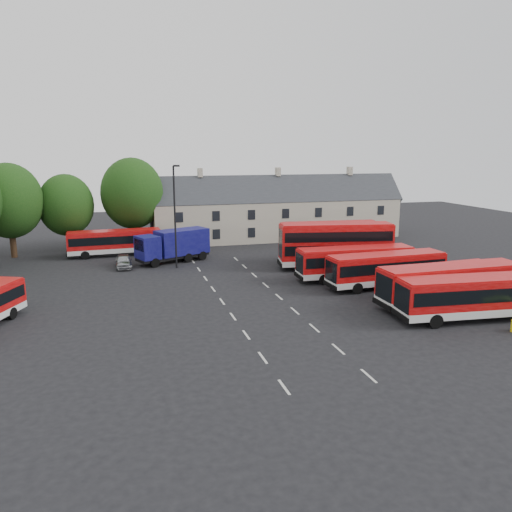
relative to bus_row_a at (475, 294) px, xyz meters
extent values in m
plane|color=black|center=(-17.03, 7.52, -1.97)|extent=(140.00, 140.00, 0.00)
cube|color=beige|center=(-17.03, -6.48, -1.96)|extent=(0.15, 1.80, 0.01)
cube|color=beige|center=(-17.03, -2.48, -1.96)|extent=(0.15, 1.80, 0.01)
cube|color=beige|center=(-17.03, 1.52, -1.96)|extent=(0.15, 1.80, 0.01)
cube|color=beige|center=(-17.03, 5.52, -1.96)|extent=(0.15, 1.80, 0.01)
cube|color=beige|center=(-17.03, 9.52, -1.96)|extent=(0.15, 1.80, 0.01)
cube|color=beige|center=(-17.03, 13.52, -1.96)|extent=(0.15, 1.80, 0.01)
cube|color=beige|center=(-17.03, 17.52, -1.96)|extent=(0.15, 1.80, 0.01)
cube|color=beige|center=(-17.03, 21.52, -1.96)|extent=(0.15, 1.80, 0.01)
cube|color=beige|center=(-17.03, 25.52, -1.96)|extent=(0.15, 1.80, 0.01)
cube|color=beige|center=(-12.03, -6.48, -1.96)|extent=(0.15, 1.80, 0.01)
cube|color=beige|center=(-12.03, -2.48, -1.96)|extent=(0.15, 1.80, 0.01)
cube|color=beige|center=(-12.03, 1.52, -1.96)|extent=(0.15, 1.80, 0.01)
cube|color=beige|center=(-12.03, 5.52, -1.96)|extent=(0.15, 1.80, 0.01)
cube|color=beige|center=(-12.03, 9.52, -1.96)|extent=(0.15, 1.80, 0.01)
cube|color=beige|center=(-12.03, 13.52, -1.96)|extent=(0.15, 1.80, 0.01)
cube|color=beige|center=(-12.03, 17.52, -1.96)|extent=(0.15, 1.80, 0.01)
cube|color=beige|center=(-12.03, 21.52, -1.96)|extent=(0.15, 1.80, 0.01)
cube|color=beige|center=(-12.03, 25.52, -1.96)|extent=(0.15, 1.80, 0.01)
cylinder|color=black|center=(-37.03, 33.52, 0.04)|extent=(0.70, 0.70, 4.02)
ellipsoid|color=#163D10|center=(-37.03, 33.52, 4.71)|extent=(7.59, 7.59, 8.73)
cylinder|color=black|center=(-31.03, 35.52, -0.22)|extent=(0.70, 0.70, 3.50)
ellipsoid|color=#163D10|center=(-31.03, 35.52, 3.84)|extent=(6.60, 6.60, 7.59)
cylinder|color=black|center=(-23.03, 36.52, 0.13)|extent=(0.70, 0.70, 4.20)
ellipsoid|color=#163D10|center=(-23.03, 36.52, 5.00)|extent=(7.92, 7.92, 9.11)
cube|color=beige|center=(-3.03, 37.52, 0.78)|extent=(35.00, 7.00, 5.50)
cube|color=#2D3035|center=(-3.03, 37.52, 3.53)|extent=(35.70, 7.13, 7.13)
cube|color=beige|center=(-14.03, 37.52, 7.50)|extent=(0.60, 0.90, 1.20)
cube|color=beige|center=(-3.03, 37.52, 7.50)|extent=(0.60, 0.90, 1.20)
cube|color=beige|center=(7.97, 37.52, 7.50)|extent=(0.60, 0.90, 1.20)
cube|color=silver|center=(0.00, 0.00, -1.15)|extent=(11.77, 3.66, 0.58)
cube|color=#B90B0C|center=(0.00, 0.00, 0.16)|extent=(11.77, 3.66, 2.05)
cube|color=black|center=(0.00, 0.00, 0.22)|extent=(11.31, 3.68, 1.00)
cube|color=#B90B0C|center=(0.00, 0.00, 1.24)|extent=(11.53, 3.53, 0.13)
cylinder|color=black|center=(-3.80, -0.85, -1.44)|extent=(1.07, 0.39, 1.05)
cylinder|color=black|center=(3.80, 0.85, -1.44)|extent=(1.07, 0.39, 1.05)
cube|color=silver|center=(0.35, 3.21, -1.11)|extent=(12.14, 2.86, 0.61)
cube|color=#B90B0C|center=(0.35, 3.21, 0.26)|extent=(12.14, 2.86, 2.15)
cube|color=black|center=(0.35, 3.21, 0.32)|extent=(11.66, 2.92, 1.05)
cube|color=#B90B0C|center=(0.35, 3.21, 1.39)|extent=(11.90, 2.74, 0.13)
cylinder|color=black|center=(-3.52, 1.93, -1.42)|extent=(1.10, 0.32, 1.10)
cylinder|color=black|center=(4.22, 4.49, -1.42)|extent=(1.10, 0.32, 1.10)
cube|color=silver|center=(1.25, 5.73, -1.26)|extent=(10.16, 2.94, 0.50)
cube|color=#B90B0C|center=(1.25, 5.73, -0.12)|extent=(10.16, 2.94, 1.78)
cube|color=black|center=(1.25, 5.73, -0.08)|extent=(9.76, 2.96, 0.87)
cube|color=#B90B0C|center=(1.25, 5.73, 0.81)|extent=(9.95, 2.83, 0.11)
cylinder|color=black|center=(-1.89, 4.49, -1.51)|extent=(0.93, 0.31, 0.91)
cylinder|color=black|center=(4.38, 6.97, -1.51)|extent=(0.93, 0.31, 0.91)
cube|color=silver|center=(-1.61, 9.83, -1.18)|extent=(11.29, 3.01, 0.56)
cube|color=#B90B0C|center=(-1.61, 9.83, 0.09)|extent=(11.29, 3.01, 1.98)
cube|color=black|center=(-1.61, 9.83, 0.14)|extent=(10.85, 3.05, 0.97)
cube|color=#B90B0C|center=(-1.61, 9.83, 1.14)|extent=(11.06, 2.90, 0.12)
cylinder|color=black|center=(-5.14, 8.53, -1.46)|extent=(1.03, 0.33, 1.02)
cylinder|color=black|center=(1.92, 11.13, -1.46)|extent=(1.03, 0.33, 1.02)
cube|color=silver|center=(-3.08, 13.13, -1.17)|extent=(11.45, 3.09, 0.57)
cube|color=#B90B0C|center=(-3.08, 13.13, 0.12)|extent=(11.45, 3.09, 2.01)
cube|color=black|center=(-3.08, 13.13, 0.17)|extent=(11.00, 3.13, 0.98)
cube|color=#B90B0C|center=(-3.08, 13.13, 1.18)|extent=(11.22, 2.98, 0.12)
cylinder|color=black|center=(-6.76, 12.13, -1.45)|extent=(1.04, 0.34, 1.03)
cylinder|color=black|center=(0.60, 14.13, -1.45)|extent=(1.04, 0.34, 1.03)
cube|color=silver|center=(-2.91, 18.02, -1.13)|extent=(12.15, 4.63, 0.59)
cube|color=#B90B0C|center=(-2.91, 18.02, 0.97)|extent=(12.15, 4.63, 3.61)
cube|color=black|center=(-2.91, 18.02, 0.27)|extent=(11.69, 4.62, 1.03)
cube|color=#B90B0C|center=(-2.91, 18.02, 2.83)|extent=(11.90, 4.48, 0.13)
cylinder|color=black|center=(-6.86, 17.45, -1.43)|extent=(1.11, 0.48, 1.08)
cylinder|color=black|center=(1.03, 18.60, -1.43)|extent=(1.11, 0.48, 1.08)
cube|color=black|center=(-2.91, 18.02, 1.67)|extent=(11.69, 4.62, 1.03)
cube|color=silver|center=(-1.99, 21.45, -1.19)|extent=(11.15, 3.46, 0.55)
cube|color=#B90B0C|center=(-1.99, 21.45, 0.75)|extent=(11.15, 3.46, 3.34)
cube|color=black|center=(-1.99, 21.45, 0.10)|extent=(10.72, 3.48, 0.95)
cube|color=#B90B0C|center=(-1.99, 21.45, 2.47)|extent=(10.93, 3.34, 0.12)
cylinder|color=black|center=(-5.59, 20.63, -1.47)|extent=(1.02, 0.37, 1.00)
cylinder|color=black|center=(1.61, 22.26, -1.47)|extent=(1.02, 0.37, 1.00)
cube|color=black|center=(-1.99, 21.45, 1.40)|extent=(10.72, 3.48, 0.95)
cube|color=silver|center=(-25.48, 31.31, -1.20)|extent=(10.94, 3.00, 0.54)
cube|color=#B90B0C|center=(-25.48, 31.31, 0.03)|extent=(10.94, 3.00, 1.92)
cube|color=black|center=(-25.48, 31.31, 0.08)|extent=(10.51, 3.03, 0.94)
cube|color=#B90B0C|center=(-25.48, 31.31, 1.04)|extent=(10.72, 2.89, 0.12)
cylinder|color=black|center=(-28.89, 30.03, -1.48)|extent=(1.00, 0.32, 0.98)
cylinder|color=black|center=(-22.08, 32.59, -1.48)|extent=(1.00, 0.32, 0.98)
cube|color=black|center=(-19.22, 25.86, -1.30)|extent=(8.45, 5.23, 0.31)
cube|color=#11105F|center=(-22.07, 24.65, 0.09)|extent=(2.90, 3.18, 2.47)
cube|color=black|center=(-22.97, 24.27, 0.46)|extent=(0.95, 2.06, 1.24)
cube|color=#11105F|center=(-18.13, 26.32, 0.25)|extent=(6.41, 4.66, 2.78)
cylinder|color=black|center=(-21.42, 23.66, -1.45)|extent=(1.06, 0.67, 1.03)
cylinder|color=black|center=(-16.79, 28.15, -1.45)|extent=(1.06, 0.67, 1.03)
imported|color=#A4A7AC|center=(-24.68, 24.58, -1.26)|extent=(1.69, 4.16, 1.41)
cylinder|color=black|center=(-19.22, 22.80, 3.44)|extent=(0.19, 0.19, 10.82)
cube|color=black|center=(-18.91, 22.72, 8.85)|extent=(0.70, 0.43, 0.19)
camera|label=1|loc=(-25.11, -29.68, 10.36)|focal=35.00mm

